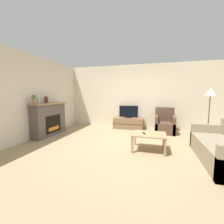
% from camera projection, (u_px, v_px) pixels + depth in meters
% --- Properties ---
extents(ground_plane, '(24.00, 24.00, 0.00)m').
position_uv_depth(ground_plane, '(122.00, 144.00, 4.39)').
color(ground_plane, '#9E8460').
extents(wall_back, '(12.00, 0.06, 2.70)m').
position_uv_depth(wall_back, '(134.00, 97.00, 6.48)').
color(wall_back, beige).
rests_on(wall_back, ground).
extents(wall_left, '(0.06, 12.00, 2.70)m').
position_uv_depth(wall_left, '(38.00, 97.00, 5.03)').
color(wall_left, beige).
rests_on(wall_left, ground).
extents(fireplace, '(0.48, 1.53, 1.15)m').
position_uv_depth(fireplace, '(49.00, 119.00, 5.27)').
color(fireplace, '#564C47').
rests_on(fireplace, ground).
extents(mantel_vase_left, '(0.10, 0.10, 0.20)m').
position_uv_depth(mantel_vase_left, '(39.00, 101.00, 4.75)').
color(mantel_vase_left, beige).
rests_on(mantel_vase_left, fireplace).
extents(mantel_vase_centre_left, '(0.13, 0.13, 0.25)m').
position_uv_depth(mantel_vase_centre_left, '(46.00, 100.00, 5.08)').
color(mantel_vase_centre_left, '#512D23').
rests_on(mantel_vase_centre_left, fireplace).
extents(potted_plant, '(0.14, 0.14, 0.29)m').
position_uv_depth(potted_plant, '(34.00, 99.00, 4.56)').
color(potted_plant, '#936B4C').
rests_on(potted_plant, fireplace).
extents(tv_stand, '(1.23, 0.52, 0.46)m').
position_uv_depth(tv_stand, '(128.00, 123.00, 6.35)').
color(tv_stand, brown).
rests_on(tv_stand, ground).
extents(tv, '(0.79, 0.18, 0.52)m').
position_uv_depth(tv, '(129.00, 112.00, 6.29)').
color(tv, black).
rests_on(tv, tv_stand).
extents(armchair, '(0.70, 0.76, 0.94)m').
position_uv_depth(armchair, '(165.00, 125.00, 5.63)').
color(armchair, brown).
rests_on(armchair, ground).
extents(coffee_table, '(0.85, 0.67, 0.44)m').
position_uv_depth(coffee_table, '(149.00, 136.00, 3.85)').
color(coffee_table, '#A37F56').
rests_on(coffee_table, ground).
extents(remote, '(0.08, 0.16, 0.02)m').
position_uv_depth(remote, '(144.00, 133.00, 3.85)').
color(remote, black).
rests_on(remote, coffee_table).
extents(floor_lamp, '(0.31, 0.31, 1.62)m').
position_uv_depth(floor_lamp, '(210.00, 96.00, 4.16)').
color(floor_lamp, black).
rests_on(floor_lamp, ground).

